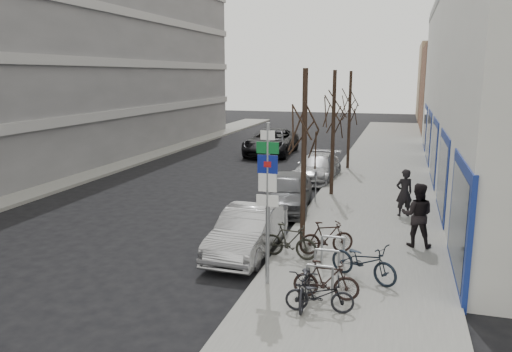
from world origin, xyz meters
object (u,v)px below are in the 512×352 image
Objects in this scene: highway_sign_pole at (268,194)px; parked_car_mid at (287,192)px; bike_near_left at (306,280)px; bike_mid_curb at (364,258)px; bike_near_right at (326,280)px; pedestrian_near at (404,193)px; meter_front at (285,220)px; bike_far_curb at (320,292)px; parked_car_back at (317,168)px; lane_car at (271,142)px; tree_far at (350,97)px; tree_near at (305,115)px; bike_rack at (327,261)px; meter_mid at (316,183)px; bike_far_inner at (326,237)px; parked_car_front at (248,231)px; meter_back at (334,161)px; tree_mid at (334,103)px; pedestrian_far at (417,214)px; bike_mid_inner at (289,241)px.

parked_car_mid is (-1.19, 7.36, -1.69)m from highway_sign_pole.
bike_mid_curb is at bearing 51.61° from bike_near_left.
bike_near_right is 0.89× the size of pedestrian_near.
bike_far_curb is at bearing -67.14° from meter_front.
parked_car_back reaches higher than bike_near_left.
parked_car_back is at bearing -61.23° from lane_car.
tree_far is at bearing 88.95° from bike_near_left.
bike_mid_curb is 7.34m from parked_car_mid.
bike_rack is at bearing -67.52° from tree_near.
meter_mid is 1.49m from parked_car_mid.
pedestrian_near is (2.14, 4.80, 0.38)m from bike_far_inner.
parked_car_front is at bearing 147.76° from bike_rack.
highway_sign_pole is 14.10m from meter_back.
bike_far_curb is at bearing 159.74° from bike_far_inner.
bike_far_inner is 19.43m from lane_car.
meter_front is at bearing -93.68° from tree_mid.
meter_front is 4.01m from pedestrian_far.
tree_far is at bearing 7.18° from bike_mid_inner.
parked_car_back is (-2.13, 14.17, -0.03)m from bike_near_left.
pedestrian_far is at bearing 56.51° from bike_rack.
bike_rack is (1.40, 0.61, -1.80)m from highway_sign_pole.
bike_near_right is 4.95m from pedestrian_far.
meter_front is 3.94m from bike_near_right.
tree_near reaches higher than bike_near_left.
tree_mid reaches higher than parked_car_back.
parked_car_front is (-2.78, 2.75, 0.07)m from bike_near_right.
pedestrian_far is (3.88, 0.97, 0.23)m from meter_front.
tree_near is (-1.20, 2.90, 3.44)m from bike_rack.
pedestrian_far is at bearing -63.51° from lane_car.
meter_mid reaches higher than parked_car_back.
parked_car_back is at bearing -139.32° from meter_back.
meter_back is 0.81× the size of bike_near_right.
parked_car_mid is (0.04, 5.09, 0.07)m from parked_car_front.
tree_near is at bearing 112.48° from bike_rack.
tree_near reaches higher than bike_mid_inner.
bike_rack is 1.78m from bike_far_curb.
tree_far is at bearing 35.23° from bike_mid_curb.
lane_car is at bearing -82.04° from pedestrian_near.
meter_back is 0.64× the size of pedestrian_far.
highway_sign_pole reaches higher than parked_car_front.
meter_front is 0.81× the size of bike_near_right.
tree_near is 1.23× the size of parked_car_mid.
meter_mid is 6.62m from bike_mid_inner.
meter_back is at bearing 5.12° from bike_near_right.
pedestrian_near reaches higher than bike_near_left.
bike_far_curb is 5.60m from pedestrian_far.
bike_mid_curb is at bearing 67.95° from pedestrian_far.
pedestrian_far is (2.53, 1.46, 0.49)m from bike_far_inner.
meter_front is 3.31m from bike_mid_curb.
tree_far reaches higher than bike_near_left.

